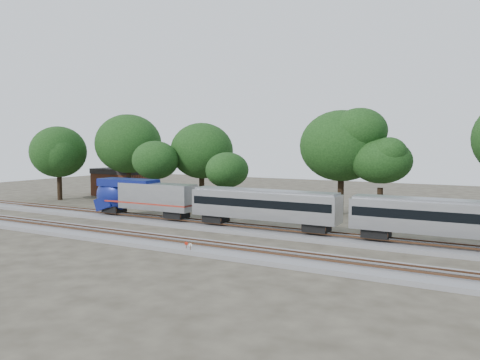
% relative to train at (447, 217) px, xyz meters
% --- Properties ---
extents(ground, '(160.00, 160.00, 0.00)m').
position_rel_train_xyz_m(ground, '(-25.62, -6.00, -3.14)').
color(ground, '#383328').
rests_on(ground, ground).
extents(track_far, '(160.00, 5.00, 0.73)m').
position_rel_train_xyz_m(track_far, '(-25.62, 0.00, -2.93)').
color(track_far, slate).
rests_on(track_far, ground).
extents(track_near, '(160.00, 5.00, 0.73)m').
position_rel_train_xyz_m(track_near, '(-25.62, -10.00, -2.93)').
color(track_near, slate).
rests_on(track_near, ground).
extents(train, '(87.98, 3.03, 4.47)m').
position_rel_train_xyz_m(train, '(0.00, 0.00, 0.00)').
color(train, '#B8BABF').
rests_on(train, ground).
extents(switch_stand_red, '(0.30, 0.11, 0.97)m').
position_rel_train_xyz_m(switch_stand_red, '(-20.36, -11.70, -2.52)').
color(switch_stand_red, '#512D19').
rests_on(switch_stand_red, ground).
extents(switch_stand_white, '(0.30, 0.15, 0.99)m').
position_rel_train_xyz_m(switch_stand_white, '(-19.68, -12.05, -2.51)').
color(switch_stand_white, '#512D19').
rests_on(switch_stand_white, ground).
extents(switch_lever, '(0.55, 0.40, 0.30)m').
position_rel_train_xyz_m(switch_lever, '(-17.47, -11.16, -2.99)').
color(switch_lever, '#512D19').
rests_on(switch_lever, ground).
extents(brick_building, '(11.19, 8.32, 5.11)m').
position_rel_train_xyz_m(brick_building, '(-57.38, 20.33, -0.56)').
color(brick_building, brown).
rests_on(brick_building, ground).
extents(tree_0, '(8.44, 8.44, 11.90)m').
position_rel_train_xyz_m(tree_0, '(-62.59, 9.84, 5.15)').
color(tree_0, black).
rests_on(tree_0, ground).
extents(tree_1, '(9.86, 9.86, 13.90)m').
position_rel_train_xyz_m(tree_1, '(-51.84, 15.39, 6.55)').
color(tree_1, black).
rests_on(tree_1, ground).
extents(tree_2, '(7.36, 7.36, 10.38)m').
position_rel_train_xyz_m(tree_2, '(-41.46, 9.88, 4.08)').
color(tree_2, black).
rests_on(tree_2, ground).
extents(tree_3, '(8.76, 8.76, 12.35)m').
position_rel_train_xyz_m(tree_3, '(-36.66, 15.25, 5.46)').
color(tree_3, black).
rests_on(tree_3, ground).
extents(tree_4, '(6.22, 6.22, 8.77)m').
position_rel_train_xyz_m(tree_4, '(-28.76, 9.70, 2.95)').
color(tree_4, black).
rests_on(tree_4, ground).
extents(tree_5, '(9.59, 9.59, 13.53)m').
position_rel_train_xyz_m(tree_5, '(-15.09, 17.39, 6.29)').
color(tree_5, black).
rests_on(tree_5, ground).
extents(tree_6, '(7.65, 7.65, 10.78)m').
position_rel_train_xyz_m(tree_6, '(-9.40, 15.71, 4.37)').
color(tree_6, black).
rests_on(tree_6, ground).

